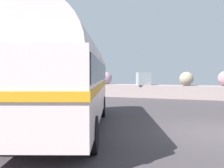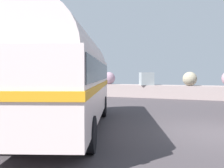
# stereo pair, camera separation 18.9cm
# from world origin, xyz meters

# --- Properties ---
(ground) EXTENTS (32.00, 26.00, 0.02)m
(ground) POSITION_xyz_m (0.00, 0.00, 0.01)
(ground) COLOR #3F393D
(breakwater) EXTENTS (31.36, 2.06, 2.33)m
(breakwater) POSITION_xyz_m (0.09, 11.78, 0.71)
(breakwater) COLOR gray
(breakwater) RESTS_ON ground
(vintage_coach) EXTENTS (5.11, 8.89, 3.70)m
(vintage_coach) POSITION_xyz_m (-5.09, -1.20, 2.05)
(vintage_coach) COLOR black
(vintage_coach) RESTS_ON ground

